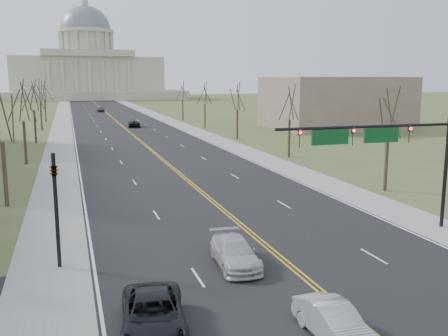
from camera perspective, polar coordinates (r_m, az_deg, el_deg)
road at (r=123.35m, az=-12.40°, el=5.43°), size 20.00×380.00×0.01m
cross_road at (r=23.44m, az=11.88°, el=-14.33°), size 120.00×14.00×0.01m
sidewalk_left at (r=122.89m, az=-18.00°, el=5.16°), size 4.00×380.00×0.03m
sidewalk_right at (r=124.96m, az=-6.89°, el=5.66°), size 4.00×380.00×0.03m
center_line at (r=123.35m, az=-12.40°, el=5.44°), size 0.42×380.00×0.01m
edge_line_left at (r=122.89m, az=-16.97°, el=5.22°), size 0.15×380.00×0.01m
edge_line_right at (r=124.58m, az=-7.89°, el=5.62°), size 0.15×380.00×0.01m
capitol at (r=262.68m, az=-15.31°, el=10.79°), size 90.00×60.00×50.00m
signal_mast at (r=31.94m, az=17.41°, el=2.72°), size 12.12×0.44×7.20m
signal_left at (r=26.68m, az=-18.69°, el=-3.21°), size 0.32×0.36×6.00m
tree_r_0 at (r=45.03m, az=18.33°, el=5.71°), size 3.74×3.74×8.50m
tree_l_0 at (r=40.88m, az=-24.21°, el=5.49°), size 3.96×3.96×9.00m
tree_r_1 at (r=62.36m, az=7.55°, el=7.23°), size 3.74×3.74×8.50m
tree_l_1 at (r=60.76m, az=-22.06°, el=6.87°), size 3.96×3.96×9.00m
tree_r_2 at (r=80.92m, az=1.54°, el=7.96°), size 3.74×3.74×8.50m
tree_l_2 at (r=80.69m, az=-20.97°, el=7.57°), size 3.96×3.96×9.00m
tree_r_3 at (r=100.04m, az=-2.21°, el=8.37°), size 3.74×3.74×8.50m
tree_l_3 at (r=100.66m, az=-20.31°, el=7.99°), size 3.96×3.96×9.00m
tree_r_4 at (r=119.45m, az=-4.75°, el=8.63°), size 3.74×3.74×8.50m
tree_l_4 at (r=120.63m, az=-19.87°, el=8.27°), size 3.96×3.96×9.00m
bldg_right_mass at (r=102.10m, az=12.52°, el=7.31°), size 25.00×20.00×10.00m
car_sb_inner_lead at (r=19.88m, az=12.47°, el=-16.84°), size 1.65×4.18×1.36m
car_sb_outer_lead at (r=20.07m, az=-8.10°, el=-16.26°), size 3.06×5.50×1.45m
car_sb_inner_second at (r=26.37m, az=1.22°, el=-9.62°), size 2.29×4.98×1.41m
car_far_nb at (r=103.16m, az=-10.23°, el=5.02°), size 2.78×5.16×1.38m
car_far_sb at (r=152.73m, az=-13.91°, el=6.52°), size 2.25×4.58×1.50m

